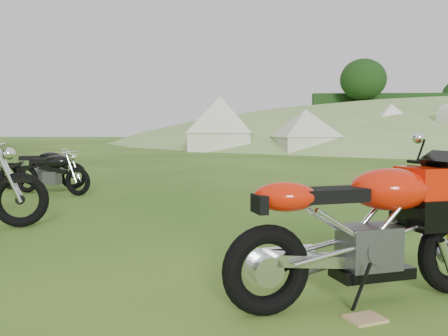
# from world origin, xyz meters

# --- Properties ---
(ground) EXTENTS (120.00, 120.00, 0.00)m
(ground) POSITION_xyz_m (0.00, 0.00, 0.00)
(ground) COLOR #1E4C10
(ground) RESTS_ON ground
(sport_motorcycle) EXTENTS (2.12, 1.20, 1.24)m
(sport_motorcycle) POSITION_xyz_m (1.37, -2.00, 0.62)
(sport_motorcycle) COLOR red
(sport_motorcycle) RESTS_ON ground
(plywood_board) EXTENTS (0.30, 0.28, 0.02)m
(plywood_board) POSITION_xyz_m (1.29, -2.33, 0.01)
(plywood_board) COLOR tan
(plywood_board) RESTS_ON ground
(vintage_moto_b) EXTENTS (1.71, 0.87, 0.88)m
(vintage_moto_b) POSITION_xyz_m (-3.27, 3.64, 0.44)
(vintage_moto_b) COLOR black
(vintage_moto_b) RESTS_ON ground
(vintage_moto_c) EXTENTS (1.74, 0.58, 0.90)m
(vintage_moto_c) POSITION_xyz_m (-3.75, 4.38, 0.45)
(vintage_moto_c) COLOR black
(vintage_moto_c) RESTS_ON ground
(tent_left) EXTENTS (3.29, 3.29, 2.82)m
(tent_left) POSITION_xyz_m (-1.18, 21.46, 1.41)
(tent_left) COLOR silver
(tent_left) RESTS_ON ground
(tent_mid) EXTENTS (3.27, 3.27, 2.34)m
(tent_mid) POSITION_xyz_m (3.18, 19.25, 1.17)
(tent_mid) COLOR beige
(tent_mid) RESTS_ON ground
(tent_right) EXTENTS (3.06, 3.06, 2.58)m
(tent_right) POSITION_xyz_m (8.08, 22.04, 1.29)
(tent_right) COLOR white
(tent_right) RESTS_ON ground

